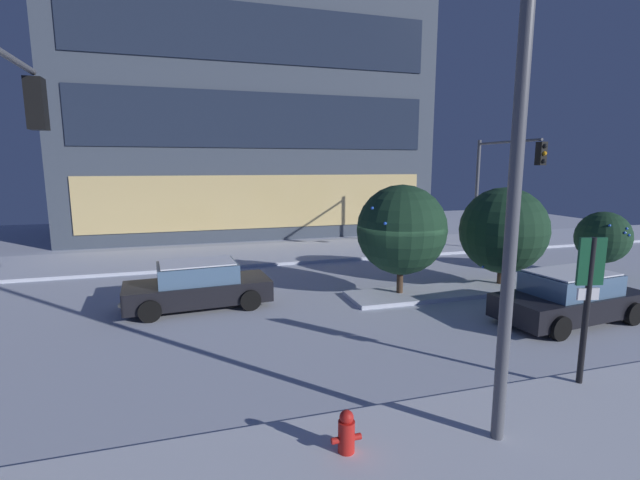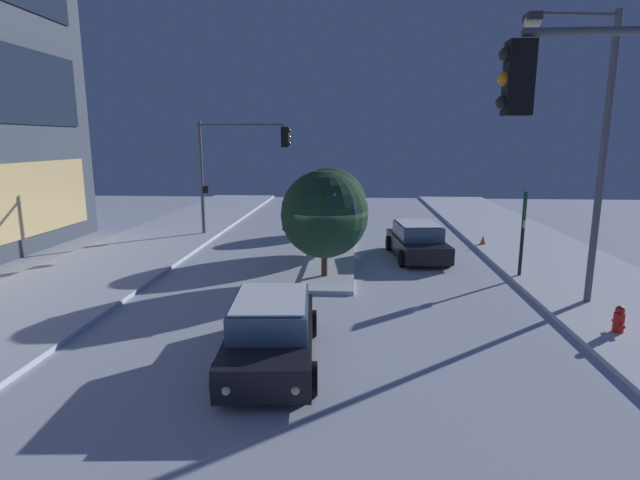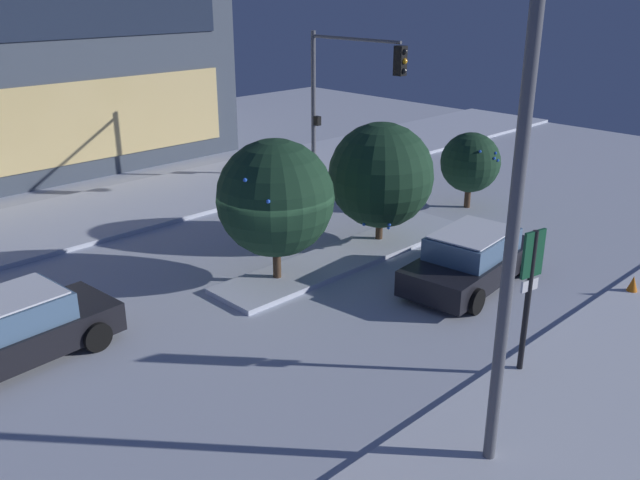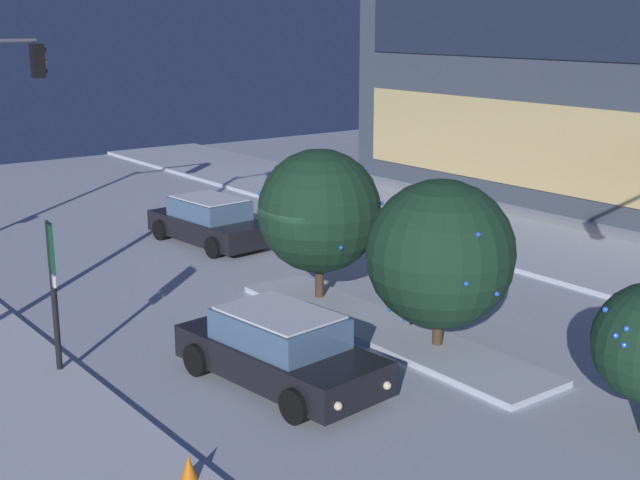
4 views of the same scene
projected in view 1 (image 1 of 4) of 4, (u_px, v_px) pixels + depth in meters
The scene contains 13 objects.
ground at pixel (396, 300), 15.13m from camera, with size 52.00×52.00×0.00m, color silver.
curb_strip_far at pixel (321, 251), 23.50m from camera, with size 52.00×5.20×0.14m, color silver.
median_strip at pixel (468, 290), 16.09m from camera, with size 9.00×1.80×0.14m, color silver.
office_tower_main at pixel (246, 57), 30.39m from camera, with size 22.80×11.44×23.74m.
car_near at pixel (569, 298), 12.91m from camera, with size 4.70×2.43×1.49m.
car_far at pixel (198, 286), 14.21m from camera, with size 4.70×2.32×1.49m.
traffic_light_corner_far_right at pixel (501, 176), 21.71m from camera, with size 0.32×4.69×5.82m.
street_lamp_arched at pixel (485, 111), 6.98m from camera, with size 0.70×2.67×8.33m.
fire_hydrant at pixel (346, 436), 6.83m from camera, with size 0.48×0.26×0.83m.
parking_info_sign at pixel (588, 294), 8.75m from camera, with size 0.55×0.17×3.14m.
decorated_tree_median at pixel (503, 230), 16.35m from camera, with size 3.16×3.16×3.74m.
decorated_tree_left_of_median at pixel (401, 230), 15.12m from camera, with size 3.07×3.07×3.89m.
decorated_tree_right_of_median at pixel (603, 237), 17.96m from camera, with size 2.10×2.12×2.69m.
Camera 1 is at (-6.66, -13.23, 4.51)m, focal length 24.94 mm.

